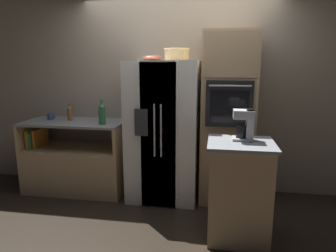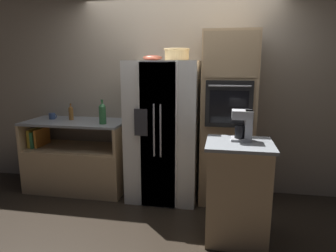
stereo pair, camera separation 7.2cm
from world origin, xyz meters
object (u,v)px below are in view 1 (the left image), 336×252
Objects in this scene: refrigerator at (163,131)px; bottle_tall at (102,113)px; mug at (51,116)px; coffee_maker at (245,124)px; wicker_basket at (177,54)px; fruit_bowl at (152,58)px; bottle_short at (70,113)px; wall_oven at (227,119)px.

bottle_tall is (-0.76, -0.10, 0.22)m from refrigerator.
bottle_tall is at bearing -13.81° from mug.
coffee_maker is at bearing -38.67° from refrigerator.
wicker_basket reaches higher than coffee_maker.
fruit_bowl is 1.63m from mug.
wicker_basket is 1.27m from coffee_maker.
fruit_bowl is 1.09× the size of bottle_short.
refrigerator is 0.95m from wicker_basket.
bottle_tall is 0.85m from mug.
fruit_bowl is 0.83× the size of coffee_maker.
coffee_maker is (0.76, -0.77, -0.67)m from wicker_basket.
mug is at bearing 176.26° from refrigerator.
wall_oven is 0.99m from wicker_basket.
bottle_short is at bearing 160.03° from bottle_tall.
bottle_tall is at bearing 159.18° from coffee_maker.
bottle_short is (-0.53, 0.19, -0.04)m from bottle_tall.
bottle_short is at bearing 177.41° from wicker_basket.
refrigerator is at bearing -169.21° from wicker_basket.
fruit_bowl is 0.93m from bottle_tall.
wicker_basket is 1.27× the size of fruit_bowl.
fruit_bowl is at bearing 143.28° from coffee_maker.
bottle_short is (-2.07, 0.04, 0.01)m from wall_oven.
coffee_maker is at bearing -45.17° from wicker_basket.
coffee_maker reaches higher than bottle_tall.
mug is at bearing 178.51° from bottle_short.
mug is at bearing 166.19° from bottle_tall.
wall_oven is at bearing -1.12° from bottle_short.
mug is 0.39× the size of coffee_maker.
wicker_basket is at bearing -177.69° from wall_oven.
wicker_basket is at bearing -2.59° from bottle_short.
fruit_bowl is (-0.93, 0.00, 0.73)m from wall_oven.
fruit_bowl reaches higher than refrigerator.
wall_oven is 6.68× the size of bottle_tall.
fruit_bowl is at bearing 158.02° from refrigerator.
fruit_bowl is 0.78× the size of bottle_tall.
refrigerator is at bearing -21.98° from fruit_bowl.
wall_oven is at bearing -1.16° from mug.
bottle_short is at bearing 178.88° from wall_oven.
wall_oven is at bearing 2.31° from wicker_basket.
refrigerator is at bearing -3.74° from mug.
wicker_basket is 1.64m from bottle_short.
refrigerator is at bearing 7.32° from bottle_tall.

